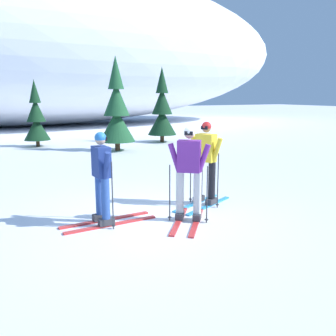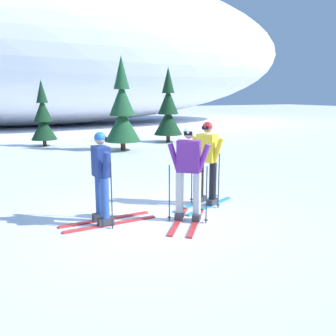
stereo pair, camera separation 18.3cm
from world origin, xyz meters
name	(u,v)px [view 2 (the right image)]	position (x,y,z in m)	size (l,w,h in m)	color
ground_plane	(147,220)	(0.00, 0.00, 0.00)	(120.00, 120.00, 0.00)	white
skier_yellow_jacket	(207,162)	(1.54, 0.40, 0.93)	(1.63, 1.07, 1.78)	#2893CC
skier_navy_jacket	(102,177)	(-0.79, 0.18, 0.87)	(1.78, 0.76, 1.69)	red
skier_purple_jacket	(188,172)	(0.69, -0.36, 0.94)	(1.29, 1.49, 1.78)	red
pine_tree_center_right	(43,119)	(-0.41, 11.39, 1.25)	(1.15, 1.15, 2.98)	#47301E
pine_tree_right	(122,112)	(2.41, 8.59, 1.62)	(1.50, 1.50, 3.87)	#47301E
pine_tree_far_right	(168,111)	(5.34, 10.30, 1.52)	(1.40, 1.40, 3.63)	#47301E
snow_ridge_background	(22,45)	(-0.06, 23.60, 5.82)	(44.35, 17.80, 11.64)	white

